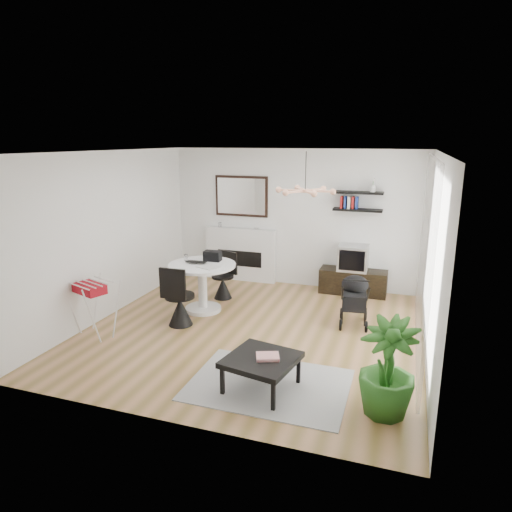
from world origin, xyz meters
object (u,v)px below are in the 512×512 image
(potted_plant, at_px, (387,368))
(stroller, at_px, (354,302))
(dining_table, at_px, (202,280))
(coffee_table, at_px, (261,361))
(tv_console, at_px, (353,282))
(drying_rack, at_px, (94,307))
(fireplace, at_px, (241,248))
(crt_tv, at_px, (353,258))

(potted_plant, bearing_deg, stroller, 104.53)
(dining_table, xyz_separation_m, coffee_table, (1.74, -2.10, -0.19))
(dining_table, xyz_separation_m, potted_plant, (3.15, -2.16, -0.01))
(tv_console, height_order, potted_plant, potted_plant)
(dining_table, height_order, potted_plant, potted_plant)
(drying_rack, xyz_separation_m, stroller, (3.61, 1.70, -0.07))
(drying_rack, height_order, coffee_table, drying_rack)
(tv_console, height_order, coffee_table, tv_console)
(fireplace, bearing_deg, coffee_table, -66.36)
(crt_tv, bearing_deg, tv_console, 8.84)
(tv_console, relative_size, potted_plant, 1.16)
(dining_table, bearing_deg, potted_plant, -34.39)
(fireplace, height_order, drying_rack, fireplace)
(coffee_table, bearing_deg, stroller, 71.50)
(drying_rack, height_order, stroller, stroller)
(fireplace, relative_size, stroller, 2.49)
(potted_plant, bearing_deg, tv_console, 101.87)
(tv_console, bearing_deg, fireplace, 176.28)
(dining_table, xyz_separation_m, stroller, (2.53, 0.25, -0.18))
(fireplace, distance_m, coffee_table, 4.37)
(drying_rack, relative_size, stroller, 0.98)
(dining_table, distance_m, stroller, 2.54)
(coffee_table, height_order, potted_plant, potted_plant)
(stroller, height_order, potted_plant, potted_plant)
(crt_tv, height_order, coffee_table, crt_tv)
(fireplace, bearing_deg, crt_tv, -3.84)
(drying_rack, xyz_separation_m, coffee_table, (2.83, -0.65, -0.08))
(coffee_table, distance_m, potted_plant, 1.42)
(coffee_table, relative_size, potted_plant, 0.83)
(crt_tv, xyz_separation_m, drying_rack, (-3.40, -3.18, -0.26))
(tv_console, relative_size, drying_rack, 1.48)
(tv_console, height_order, crt_tv, crt_tv)
(stroller, distance_m, potted_plant, 2.49)
(drying_rack, xyz_separation_m, potted_plant, (4.24, -0.71, 0.10))
(drying_rack, bearing_deg, dining_table, 73.22)
(dining_table, relative_size, potted_plant, 1.05)
(fireplace, xyz_separation_m, potted_plant, (3.16, -4.04, -0.14))
(dining_table, height_order, drying_rack, drying_rack)
(crt_tv, distance_m, potted_plant, 3.98)
(potted_plant, bearing_deg, dining_table, 145.61)
(tv_console, bearing_deg, drying_rack, -137.04)
(drying_rack, distance_m, stroller, 3.99)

